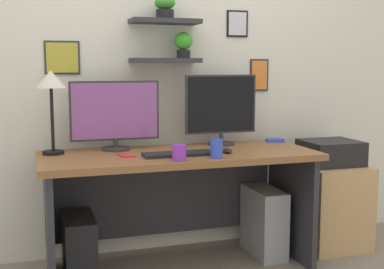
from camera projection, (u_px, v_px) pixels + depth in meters
name	position (u px, v px, depth m)	size (l,w,h in m)	color
ground_plane	(179.00, 268.00, 3.24)	(8.00, 8.00, 0.00)	gray
back_wall_assembly	(161.00, 55.00, 3.48)	(4.40, 0.24, 2.70)	silver
desk	(177.00, 183.00, 3.22)	(1.70, 0.68, 0.75)	brown
monitor_left	(115.00, 114.00, 3.21)	(0.56, 0.18, 0.44)	#2D2D33
monitor_right	(221.00, 108.00, 3.42)	(0.50, 0.18, 0.47)	#2D2D33
keyboard	(180.00, 154.00, 3.03)	(0.44, 0.14, 0.02)	black
computer_mouse	(227.00, 151.00, 3.11)	(0.06, 0.09, 0.03)	black
desk_lamp	(51.00, 87.00, 3.03)	(0.18, 0.18, 0.51)	black
cell_phone	(126.00, 155.00, 3.02)	(0.07, 0.14, 0.01)	red
coffee_mug	(179.00, 153.00, 2.87)	(0.08, 0.08, 0.09)	purple
scissors_tray	(275.00, 140.00, 3.58)	(0.12, 0.08, 0.02)	blue
water_cup	(216.00, 149.00, 2.95)	(0.07, 0.07, 0.11)	blue
drawer_cabinet	(329.00, 205.00, 3.64)	(0.44, 0.50, 0.59)	tan
printer	(331.00, 153.00, 3.59)	(0.38, 0.34, 0.17)	black
computer_tower_left	(79.00, 248.00, 3.05)	(0.18, 0.40, 0.39)	black
computer_tower_right	(264.00, 222.00, 3.46)	(0.18, 0.40, 0.46)	#99999E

